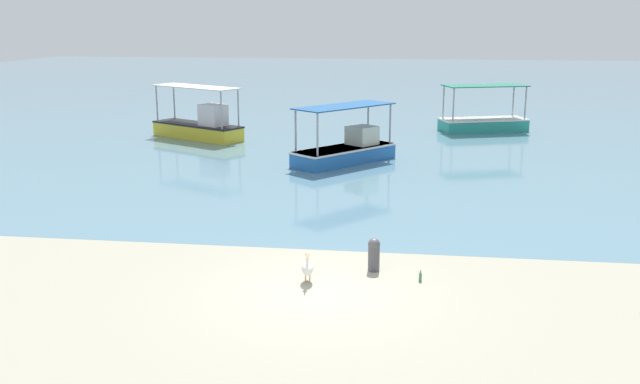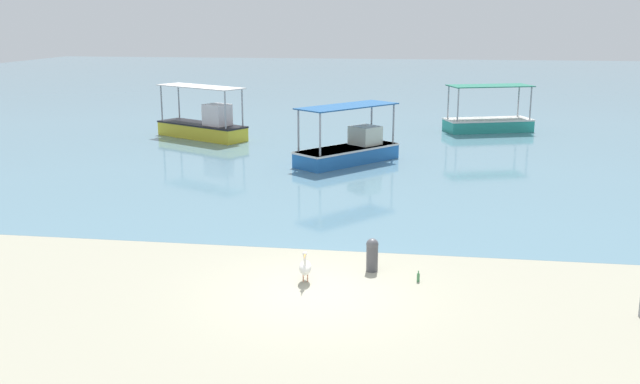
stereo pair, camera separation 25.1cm
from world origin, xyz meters
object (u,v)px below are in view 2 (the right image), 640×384
object	(u,v)px
fishing_boat_near_left	(350,149)
pelican	(305,267)
fishing_boat_far_left	(488,122)
glass_bottle	(418,277)
mooring_bollard	(372,254)
fishing_boat_far_right	(204,125)

from	to	relation	value
fishing_boat_near_left	pelican	xyz separation A→B (m)	(0.53, -14.16, -0.20)
fishing_boat_far_left	glass_bottle	xyz separation A→B (m)	(-3.32, -23.28, -0.41)
fishing_boat_near_left	pelican	world-z (taller)	fishing_boat_near_left
fishing_boat_near_left	fishing_boat_far_left	bearing A→B (deg)	56.03
fishing_boat_near_left	mooring_bollard	size ratio (longest dim) A/B	5.80
fishing_boat_far_right	mooring_bollard	bearing A→B (deg)	-61.32
fishing_boat_far_right	glass_bottle	world-z (taller)	fishing_boat_far_right
mooring_bollard	glass_bottle	world-z (taller)	mooring_bollard
fishing_boat_near_left	glass_bottle	size ratio (longest dim) A/B	17.55
fishing_boat_near_left	mooring_bollard	xyz separation A→B (m)	(1.99, -13.16, -0.14)
fishing_boat_far_left	pelican	bearing A→B (deg)	-103.99
pelican	fishing_boat_near_left	bearing A→B (deg)	92.15
fishing_boat_near_left	glass_bottle	world-z (taller)	fishing_boat_near_left
fishing_boat_far_left	glass_bottle	size ratio (longest dim) A/B	18.18
fishing_boat_near_left	fishing_boat_far_left	world-z (taller)	fishing_boat_far_left
fishing_boat_near_left	fishing_boat_far_left	xyz separation A→B (m)	(6.44, 9.55, -0.07)
fishing_boat_near_left	pelican	size ratio (longest dim) A/B	5.88
fishing_boat_near_left	fishing_boat_far_left	size ratio (longest dim) A/B	0.96
pelican	fishing_boat_far_right	bearing A→B (deg)	113.85
pelican	glass_bottle	distance (m)	2.63
glass_bottle	fishing_boat_far_left	bearing A→B (deg)	81.88
fishing_boat_far_left	mooring_bollard	world-z (taller)	fishing_boat_far_left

